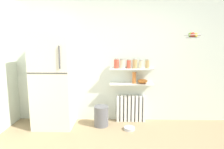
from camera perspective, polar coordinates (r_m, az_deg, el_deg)
name	(u,v)px	position (r m, az deg, el deg)	size (l,w,h in m)	color
back_wall	(121,60)	(3.80, 2.81, 4.74)	(7.04, 0.10, 2.60)	silver
refrigerator	(54,80)	(3.69, -17.96, -1.81)	(0.73, 0.65, 1.83)	silver
radiator	(131,108)	(3.89, 6.02, -10.61)	(0.61, 0.12, 0.56)	white
wall_shelf_lower	(131,84)	(3.72, 6.18, -2.97)	(0.89, 0.22, 0.03)	white
wall_shelf_upper	(132,69)	(3.67, 6.26, 1.76)	(0.89, 0.22, 0.03)	white
storage_jar_0	(116,63)	(3.64, 1.40, 3.51)	(0.10, 0.10, 0.20)	#C64C38
storage_jar_1	(123,64)	(3.65, 3.36, 3.42)	(0.11, 0.11, 0.19)	beige
storage_jar_2	(129,64)	(3.65, 5.31, 3.38)	(0.08, 0.08, 0.18)	#C64C38
storage_jar_3	(135,64)	(3.66, 7.26, 3.43)	(0.10, 0.10, 0.19)	tan
storage_jar_4	(141,64)	(3.68, 9.19, 3.24)	(0.10, 0.10, 0.17)	beige
storage_jar_5	(147,64)	(3.70, 11.11, 3.32)	(0.08, 0.08, 0.19)	tan
vase	(134,78)	(3.70, 7.05, -1.01)	(0.08, 0.08, 0.23)	#CC7033
shelf_bowl	(143,81)	(3.73, 9.69, -2.11)	(0.20, 0.20, 0.09)	orange
trash_bin	(101,116)	(3.68, -3.43, -12.99)	(0.28, 0.28, 0.40)	slate
pet_food_bowl	(129,128)	(3.60, 5.54, -16.62)	(0.21, 0.21, 0.05)	#B7B7BC
hanging_fruit_basket	(193,35)	(3.50, 24.27, 11.21)	(0.28, 0.28, 0.10)	#B2B2B7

